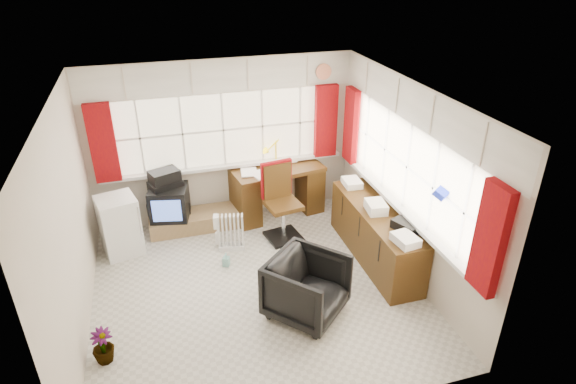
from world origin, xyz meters
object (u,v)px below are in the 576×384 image
radiator (231,235)px  office_chair (307,287)px  desk_lamp (276,147)px  desk (277,188)px  mini_fridge (120,225)px  crt_tv (169,203)px  credenza (375,234)px  task_chair (280,198)px  tv_bench (196,220)px

radiator → office_chair: bearing=-69.1°
desk_lamp → office_chair: 2.68m
desk → mini_fridge: bearing=-169.6°
crt_tv → mini_fridge: 0.79m
radiator → mini_fridge: bearing=165.6°
radiator → credenza: size_ratio=0.28×
credenza → desk: bearing=120.9°
desk → task_chair: (-0.13, -0.63, 0.16)m
tv_bench → office_chair: bearing=-66.3°
desk → crt_tv: 1.69m
crt_tv → mini_fridge: size_ratio=0.75×
credenza → desk_lamp: bearing=117.8°
desk → credenza: size_ratio=0.75×
desk_lamp → crt_tv: (-1.72, -0.25, -0.60)m
mini_fridge → office_chair: bearing=-43.2°
task_chair → crt_tv: bearing=160.9°
desk_lamp → office_chair: desk_lamp is taller
credenza → crt_tv: size_ratio=3.13×
task_chair → crt_tv: 1.65m
radiator → crt_tv: bearing=136.9°
desk → tv_bench: (-1.32, -0.08, -0.33)m
tv_bench → credenza: bearing=-33.7°
office_chair → mini_fridge: (-2.10, 1.97, 0.05)m
task_chair → tv_bench: task_chair is taller
credenza → crt_tv: 3.04m
task_chair → mini_fridge: size_ratio=1.36×
desk_lamp → credenza: size_ratio=0.20×
office_chair → credenza: bearing=-9.8°
desk → task_chair: bearing=-101.7°
tv_bench → crt_tv: bearing=-177.9°
office_chair → mini_fridge: size_ratio=0.97×
office_chair → crt_tv: office_chair is taller
task_chair → tv_bench: 1.40m
task_chair → credenza: size_ratio=0.58×
desk → credenza: same height
task_chair → credenza: 1.47m
desk_lamp → task_chair: size_ratio=0.35×
office_chair → crt_tv: size_ratio=1.29×
credenza → mini_fridge: mini_fridge is taller
desk_lamp → credenza: desk_lamp is taller
desk → crt_tv: desk is taller
radiator → mini_fridge: 1.55m
desk → credenza: bearing=-59.1°
task_chair → radiator: 0.89m
crt_tv → mini_fridge: bearing=-154.0°
desk → crt_tv: bearing=-176.8°
desk_lamp → radiator: (-0.94, -0.98, -0.87)m
radiator → tv_bench: size_ratio=0.40×
task_chair → tv_bench: (-1.19, 0.55, -0.49)m
task_chair → crt_tv: task_chair is taller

